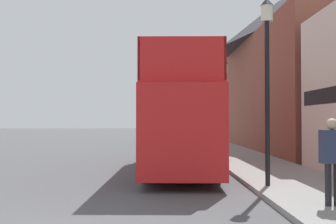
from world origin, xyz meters
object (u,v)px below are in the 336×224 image
Objects in this scene: pedestrian_second at (332,153)px; lamp_post_second at (225,90)px; lamp_post_nearest at (267,57)px; parked_car_ahead_of_bus at (184,142)px; lamp_post_third at (205,95)px; tour_bus at (179,121)px.

lamp_post_second is (-0.55, 10.63, 2.17)m from pedestrian_second.
lamp_post_second is at bearing 89.10° from lamp_post_nearest.
lamp_post_second is (1.72, -3.99, 2.72)m from parked_car_ahead_of_bus.
parked_car_ahead_of_bus is 5.12m from lamp_post_second.
lamp_post_nearest is 16.09m from lamp_post_third.
lamp_post_nearest reaches higher than parked_car_ahead_of_bus.
tour_bus is 5.28× the size of pedestrian_second.
pedestrian_second is at bearing -65.87° from tour_bus.
lamp_post_nearest is 1.00× the size of lamp_post_third.
lamp_post_nearest reaches higher than tour_bus.
lamp_post_third reaches higher than lamp_post_second.
lamp_post_second is 8.05m from lamp_post_third.
lamp_post_third is (2.35, 11.61, 1.80)m from tour_bus.
lamp_post_nearest is at bearing -82.79° from parked_car_ahead_of_bus.
lamp_post_nearest reaches higher than pedestrian_second.
tour_bus is at bearing -101.43° from lamp_post_third.
parked_car_ahead_of_bus is 0.87× the size of lamp_post_second.
lamp_post_nearest is at bearing -90.33° from lamp_post_third.
tour_bus is 2.35× the size of parked_car_ahead_of_bus.
lamp_post_nearest is (-0.67, 2.59, 2.46)m from pedestrian_second.
tour_bus is at bearing 112.49° from pedestrian_second.
lamp_post_third is (0.09, 16.09, -0.00)m from lamp_post_nearest.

